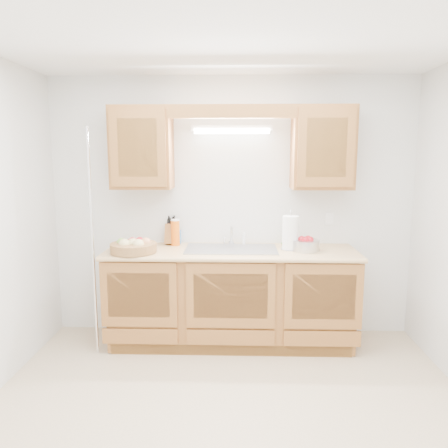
{
  "coord_description": "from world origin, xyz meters",
  "views": [
    {
      "loc": [
        0.05,
        -2.73,
        1.78
      ],
      "look_at": [
        -0.06,
        0.85,
        1.19
      ],
      "focal_mm": 35.0,
      "sensor_mm": 36.0,
      "label": 1
    }
  ],
  "objects_px": {
    "apple_bowl": "(305,244)",
    "paper_towel": "(290,233)",
    "fruit_basket": "(133,246)",
    "knife_block": "(171,234)"
  },
  "relations": [
    {
      "from": "fruit_basket",
      "to": "paper_towel",
      "type": "xyz_separation_m",
      "value": [
        1.41,
        0.15,
        0.1
      ]
    },
    {
      "from": "knife_block",
      "to": "apple_bowl",
      "type": "distance_m",
      "value": 1.29
    },
    {
      "from": "fruit_basket",
      "to": "paper_towel",
      "type": "height_order",
      "value": "paper_towel"
    },
    {
      "from": "apple_bowl",
      "to": "fruit_basket",
      "type": "bearing_deg",
      "value": -175.31
    },
    {
      "from": "fruit_basket",
      "to": "apple_bowl",
      "type": "distance_m",
      "value": 1.55
    },
    {
      "from": "apple_bowl",
      "to": "knife_block",
      "type": "bearing_deg",
      "value": 168.7
    },
    {
      "from": "fruit_basket",
      "to": "apple_bowl",
      "type": "height_order",
      "value": "apple_bowl"
    },
    {
      "from": "apple_bowl",
      "to": "paper_towel",
      "type": "bearing_deg",
      "value": 171.2
    },
    {
      "from": "knife_block",
      "to": "paper_towel",
      "type": "height_order",
      "value": "paper_towel"
    },
    {
      "from": "fruit_basket",
      "to": "knife_block",
      "type": "bearing_deg",
      "value": 53.67
    }
  ]
}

